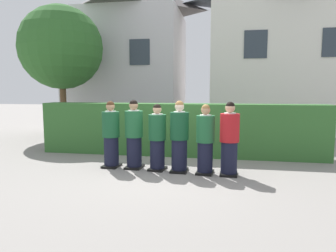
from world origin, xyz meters
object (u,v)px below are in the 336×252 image
object	(u,v)px
student_in_red_blazer	(229,141)
student_front_row_4	(205,141)
student_front_row_1	(134,136)
student_front_row_3	(179,138)
student_front_row_0	(111,136)
student_front_row_2	(157,139)

from	to	relation	value
student_in_red_blazer	student_front_row_4	bearing A→B (deg)	178.08
student_front_row_1	student_in_red_blazer	world-z (taller)	student_front_row_1
student_front_row_3	student_in_red_blazer	world-z (taller)	student_front_row_3
student_in_red_blazer	student_front_row_1	bearing A→B (deg)	174.28
student_front_row_3	student_in_red_blazer	xyz separation A→B (m)	(1.12, -0.09, -0.01)
student_in_red_blazer	student_front_row_0	bearing A→B (deg)	175.35
student_front_row_2	student_in_red_blazer	size ratio (longest dim) A/B	0.96
student_front_row_0	student_front_row_3	world-z (taller)	student_front_row_3
student_front_row_2	student_front_row_3	distance (m)	0.53
student_front_row_0	student_front_row_2	size ratio (longest dim) A/B	1.03
student_front_row_0	student_in_red_blazer	xyz separation A→B (m)	(2.82, -0.23, 0.01)
student_front_row_1	student_front_row_2	size ratio (longest dim) A/B	1.05
student_in_red_blazer	student_front_row_3	bearing A→B (deg)	175.38
student_front_row_2	student_in_red_blazer	distance (m)	1.66
student_front_row_0	student_front_row_3	bearing A→B (deg)	-4.67
student_front_row_2	student_front_row_4	bearing A→B (deg)	-6.54
student_front_row_3	student_front_row_0	bearing A→B (deg)	175.33
student_front_row_0	student_front_row_1	world-z (taller)	student_front_row_1
student_front_row_4	student_in_red_blazer	size ratio (longest dim) A/B	0.96
student_front_row_0	student_front_row_2	world-z (taller)	student_front_row_0
student_front_row_1	student_front_row_4	size ratio (longest dim) A/B	1.05
student_front_row_3	student_front_row_4	xyz separation A→B (m)	(0.59, -0.07, -0.04)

